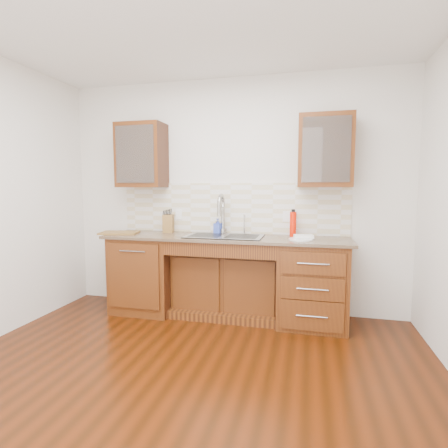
% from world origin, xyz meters
% --- Properties ---
extents(ground, '(4.00, 3.50, 0.10)m').
position_xyz_m(ground, '(0.00, 0.00, -0.05)').
color(ground, '#411604').
extents(wall_back, '(4.00, 0.10, 2.70)m').
position_xyz_m(wall_back, '(0.00, 1.80, 1.35)').
color(wall_back, silver).
rests_on(wall_back, ground).
extents(base_cabinet_left, '(0.70, 0.62, 0.88)m').
position_xyz_m(base_cabinet_left, '(-0.95, 1.44, 0.44)').
color(base_cabinet_left, '#593014').
rests_on(base_cabinet_left, ground).
extents(base_cabinet_center, '(1.20, 0.44, 0.70)m').
position_xyz_m(base_cabinet_center, '(0.00, 1.53, 0.35)').
color(base_cabinet_center, '#593014').
rests_on(base_cabinet_center, ground).
extents(base_cabinet_right, '(0.70, 0.62, 0.88)m').
position_xyz_m(base_cabinet_right, '(0.95, 1.44, 0.44)').
color(base_cabinet_right, '#593014').
rests_on(base_cabinet_right, ground).
extents(countertop, '(2.70, 0.65, 0.03)m').
position_xyz_m(countertop, '(0.00, 1.43, 0.90)').
color(countertop, '#84705B').
rests_on(countertop, base_cabinet_left).
extents(backsplash, '(2.70, 0.02, 0.59)m').
position_xyz_m(backsplash, '(0.00, 1.74, 1.21)').
color(backsplash, beige).
rests_on(backsplash, wall_back).
extents(sink, '(0.84, 0.46, 0.19)m').
position_xyz_m(sink, '(0.00, 1.41, 0.83)').
color(sink, '#9E9EA5').
rests_on(sink, countertop).
extents(faucet, '(0.04, 0.04, 0.40)m').
position_xyz_m(faucet, '(-0.07, 1.64, 1.11)').
color(faucet, '#999993').
rests_on(faucet, countertop).
extents(filter_tap, '(0.02, 0.02, 0.24)m').
position_xyz_m(filter_tap, '(0.18, 1.65, 1.03)').
color(filter_tap, '#999993').
rests_on(filter_tap, countertop).
extents(upper_cabinet_left, '(0.55, 0.34, 0.75)m').
position_xyz_m(upper_cabinet_left, '(-1.05, 1.58, 1.83)').
color(upper_cabinet_left, '#593014').
rests_on(upper_cabinet_left, wall_back).
extents(upper_cabinet_right, '(0.55, 0.34, 0.75)m').
position_xyz_m(upper_cabinet_right, '(1.05, 1.58, 1.83)').
color(upper_cabinet_right, '#593014').
rests_on(upper_cabinet_right, wall_back).
extents(outlet_left, '(0.08, 0.01, 0.12)m').
position_xyz_m(outlet_left, '(-0.65, 1.73, 1.12)').
color(outlet_left, white).
rests_on(outlet_left, backsplash).
extents(outlet_right, '(0.08, 0.01, 0.12)m').
position_xyz_m(outlet_right, '(0.65, 1.73, 1.12)').
color(outlet_right, white).
rests_on(outlet_right, backsplash).
extents(soap_bottle, '(0.10, 0.10, 0.18)m').
position_xyz_m(soap_bottle, '(-0.13, 1.62, 1.00)').
color(soap_bottle, '#3B53C3').
rests_on(soap_bottle, countertop).
extents(water_bottle, '(0.07, 0.07, 0.27)m').
position_xyz_m(water_bottle, '(0.73, 1.62, 1.04)').
color(water_bottle, '#ED1700').
rests_on(water_bottle, countertop).
extents(plate, '(0.32, 0.32, 0.01)m').
position_xyz_m(plate, '(0.82, 1.35, 0.92)').
color(plate, white).
rests_on(plate, countertop).
extents(dish_towel, '(0.21, 0.17, 0.03)m').
position_xyz_m(dish_towel, '(0.85, 1.41, 0.94)').
color(dish_towel, white).
rests_on(dish_towel, plate).
extents(knife_block, '(0.15, 0.21, 0.21)m').
position_xyz_m(knife_block, '(-0.75, 1.65, 1.02)').
color(knife_block, olive).
rests_on(knife_block, countertop).
extents(cutting_board, '(0.48, 0.39, 0.02)m').
position_xyz_m(cutting_board, '(-1.26, 1.37, 0.92)').
color(cutting_board, olive).
rests_on(cutting_board, countertop).
extents(cup_left_a, '(0.14, 0.14, 0.10)m').
position_xyz_m(cup_left_a, '(-1.19, 1.58, 1.78)').
color(cup_left_a, silver).
rests_on(cup_left_a, upper_cabinet_left).
extents(cup_left_b, '(0.12, 0.12, 0.10)m').
position_xyz_m(cup_left_b, '(-0.94, 1.58, 1.78)').
color(cup_left_b, silver).
rests_on(cup_left_b, upper_cabinet_left).
extents(cup_right_a, '(0.12, 0.12, 0.09)m').
position_xyz_m(cup_right_a, '(0.91, 1.58, 1.77)').
color(cup_right_a, white).
rests_on(cup_right_a, upper_cabinet_right).
extents(cup_right_b, '(0.11, 0.11, 0.10)m').
position_xyz_m(cup_right_b, '(1.15, 1.58, 1.77)').
color(cup_right_b, white).
rests_on(cup_right_b, upper_cabinet_right).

